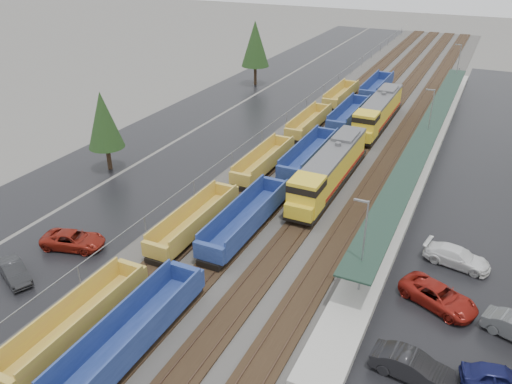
% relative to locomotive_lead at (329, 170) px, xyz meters
% --- Properties ---
extents(ballast_strip, '(20.00, 160.00, 0.08)m').
position_rel_locomotive_lead_xyz_m(ballast_strip, '(-2.00, 24.37, -2.25)').
color(ballast_strip, '#302D2B').
rests_on(ballast_strip, ground).
extents(trackbed, '(14.60, 160.00, 0.22)m').
position_rel_locomotive_lead_xyz_m(trackbed, '(-2.00, 24.37, -2.13)').
color(trackbed, black).
rests_on(trackbed, ground).
extents(west_parking_lot, '(10.00, 160.00, 0.02)m').
position_rel_locomotive_lead_xyz_m(west_parking_lot, '(-17.00, 24.37, -2.28)').
color(west_parking_lot, black).
rests_on(west_parking_lot, ground).
extents(west_road, '(9.00, 160.00, 0.02)m').
position_rel_locomotive_lead_xyz_m(west_road, '(-27.00, 24.37, -2.28)').
color(west_road, black).
rests_on(west_road, ground).
extents(east_commuter_lot, '(16.00, 100.00, 0.02)m').
position_rel_locomotive_lead_xyz_m(east_commuter_lot, '(17.00, 14.37, -2.28)').
color(east_commuter_lot, black).
rests_on(east_commuter_lot, ground).
extents(station_platform, '(3.00, 80.00, 8.00)m').
position_rel_locomotive_lead_xyz_m(station_platform, '(7.50, 14.38, -1.56)').
color(station_platform, '#9E9B93').
rests_on(station_platform, ground).
extents(chainlink_fence, '(0.08, 160.04, 2.02)m').
position_rel_locomotive_lead_xyz_m(chainlink_fence, '(-11.50, 22.81, -0.68)').
color(chainlink_fence, gray).
rests_on(chainlink_fence, ground).
extents(tree_west_near, '(3.96, 3.96, 9.00)m').
position_rel_locomotive_lead_xyz_m(tree_west_near, '(-24.00, -5.63, 3.53)').
color(tree_west_near, '#332316').
rests_on(tree_west_near, ground).
extents(tree_west_far, '(4.84, 4.84, 11.00)m').
position_rel_locomotive_lead_xyz_m(tree_west_far, '(-25.00, 34.37, 4.83)').
color(tree_west_far, '#332316').
rests_on(tree_west_far, ground).
extents(locomotive_lead, '(2.86, 18.84, 4.26)m').
position_rel_locomotive_lead_xyz_m(locomotive_lead, '(0.00, 0.00, 0.00)').
color(locomotive_lead, black).
rests_on(locomotive_lead, ground).
extents(locomotive_trail, '(2.86, 18.84, 4.26)m').
position_rel_locomotive_lead_xyz_m(locomotive_trail, '(0.00, 21.00, 0.00)').
color(locomotive_trail, black).
rests_on(locomotive_trail, ground).
extents(well_string_yellow, '(2.47, 84.98, 2.19)m').
position_rel_locomotive_lead_xyz_m(well_string_yellow, '(-8.00, -5.79, -1.18)').
color(well_string_yellow, gold).
rests_on(well_string_yellow, ground).
extents(well_string_blue, '(2.73, 94.49, 2.42)m').
position_rel_locomotive_lead_xyz_m(well_string_blue, '(-4.00, -2.80, -1.10)').
color(well_string_blue, navy).
rests_on(well_string_blue, ground).
extents(parked_car_west_b, '(3.11, 4.53, 1.41)m').
position_rel_locomotive_lead_xyz_m(parked_car_west_b, '(-16.87, -24.96, -1.58)').
color(parked_car_west_b, black).
rests_on(parked_car_west_b, ground).
extents(parked_car_west_c, '(3.80, 5.78, 1.48)m').
position_rel_locomotive_lead_xyz_m(parked_car_west_c, '(-15.98, -19.63, -1.55)').
color(parked_car_west_c, maroon).
rests_on(parked_car_west_c, ground).
extents(parked_car_east_a, '(2.17, 5.05, 1.62)m').
position_rel_locomotive_lead_xyz_m(parked_car_east_a, '(12.38, -21.51, -1.48)').
color(parked_car_east_a, black).
rests_on(parked_car_east_a, ground).
extents(parked_car_east_b, '(4.65, 6.12, 1.54)m').
position_rel_locomotive_lead_xyz_m(parked_car_east_b, '(12.87, -14.00, -1.52)').
color(parked_car_east_b, maroon).
rests_on(parked_car_east_b, ground).
extents(parked_car_east_c, '(2.93, 5.45, 1.50)m').
position_rel_locomotive_lead_xyz_m(parked_car_east_c, '(13.52, -8.24, -1.54)').
color(parked_car_east_c, white).
rests_on(parked_car_east_c, ground).
extents(parked_car_east_d, '(2.59, 4.46, 1.43)m').
position_rel_locomotive_lead_xyz_m(parked_car_east_d, '(17.04, -20.10, -1.58)').
color(parked_car_east_d, '#14184E').
rests_on(parked_car_east_d, ground).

